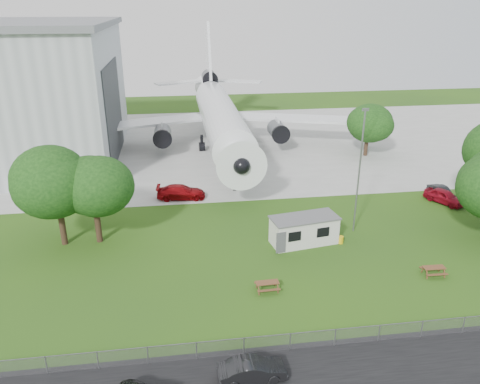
{
  "coord_description": "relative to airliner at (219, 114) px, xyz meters",
  "views": [
    {
      "loc": [
        -8.55,
        -32.94,
        20.9
      ],
      "look_at": [
        -2.79,
        8.0,
        4.0
      ],
      "focal_mm": 35.0,
      "sensor_mm": 36.0,
      "label": 1
    }
  ],
  "objects": [
    {
      "name": "car_ne_hatch",
      "position": [
        22.64,
        -24.54,
        -4.5
      ],
      "size": [
        3.72,
        4.81,
        1.53
      ],
      "primitive_type": "imported",
      "rotation": [
        0.0,
        0.0,
        0.49
      ],
      "color": "maroon",
      "rests_on": "ground"
    },
    {
      "name": "car_ne_sedan",
      "position": [
        23.06,
        -23.27,
        -4.6
      ],
      "size": [
        1.63,
        4.15,
        1.34
      ],
      "primitive_type": "imported",
      "rotation": [
        0.0,
        0.0,
        0.05
      ],
      "color": "black",
      "rests_on": "ground"
    },
    {
      "name": "site_cabin",
      "position": [
        4.7,
        -31.35,
        -3.96
      ],
      "size": [
        6.93,
        3.69,
        2.62
      ],
      "color": "silver",
      "rests_on": "ground"
    },
    {
      "name": "picnic_west",
      "position": [
        -0.16,
        -38.57,
        -5.27
      ],
      "size": [
        1.86,
        1.57,
        0.76
      ],
      "primitive_type": null,
      "rotation": [
        0.0,
        0.0,
        0.04
      ],
      "color": "brown",
      "rests_on": "ground"
    },
    {
      "name": "picnic_east",
      "position": [
        13.79,
        -38.29,
        -5.27
      ],
      "size": [
        1.84,
        1.54,
        0.76
      ],
      "primitive_type": null,
      "rotation": [
        0.0,
        0.0,
        -0.02
      ],
      "color": "brown",
      "rests_on": "ground"
    },
    {
      "name": "tree_west_big",
      "position": [
        -17.32,
        -28.48,
        0.86
      ],
      "size": [
        7.41,
        7.41,
        9.85
      ],
      "color": "#382619",
      "rests_on": "ground"
    },
    {
      "name": "lamp_mast",
      "position": [
        10.2,
        -29.66,
        0.73
      ],
      "size": [
        0.16,
        0.16,
        12.0
      ],
      "primitive_type": "cylinder",
      "color": "slate",
      "rests_on": "ground"
    },
    {
      "name": "car_apron_van",
      "position": [
        -6.36,
        -19.19,
        -4.48
      ],
      "size": [
        5.62,
        2.67,
        1.58
      ],
      "primitive_type": "imported",
      "rotation": [
        0.0,
        0.0,
        1.49
      ],
      "color": "maroon",
      "rests_on": "ground"
    },
    {
      "name": "tree_west_small",
      "position": [
        -14.18,
        -28.42,
        -0.19
      ],
      "size": [
        6.47,
        6.47,
        8.33
      ],
      "color": "#382619",
      "rests_on": "ground"
    },
    {
      "name": "ground",
      "position": [
        2.0,
        -35.86,
        -5.27
      ],
      "size": [
        160.0,
        160.0,
        0.0
      ],
      "primitive_type": "plane",
      "color": "#345F15"
    },
    {
      "name": "car_centre_sedan",
      "position": [
        -2.83,
        -47.53,
        -4.6
      ],
      "size": [
        4.15,
        1.64,
        1.34
      ],
      "primitive_type": "imported",
      "rotation": [
        0.0,
        0.0,
        1.62
      ],
      "color": "black",
      "rests_on": "ground"
    },
    {
      "name": "concrete_apron",
      "position": [
        2.0,
        2.14,
        -5.25
      ],
      "size": [
        120.0,
        46.0,
        0.03
      ],
      "primitive_type": "cube",
      "color": "#B7B7B2",
      "rests_on": "ground"
    },
    {
      "name": "tree_far_apron",
      "position": [
        20.67,
        -6.71,
        -0.67
      ],
      "size": [
        6.89,
        6.89,
        8.05
      ],
      "color": "#382619",
      "rests_on": "ground"
    },
    {
      "name": "airliner",
      "position": [
        0.0,
        0.0,
        0.0
      ],
      "size": [
        46.36,
        47.73,
        17.69
      ],
      "color": "white",
      "rests_on": "ground"
    },
    {
      "name": "fence",
      "position": [
        2.0,
        -45.36,
        -5.27
      ],
      "size": [
        58.0,
        0.04,
        1.3
      ],
      "primitive_type": "cube",
      "color": "gray",
      "rests_on": "ground"
    }
  ]
}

